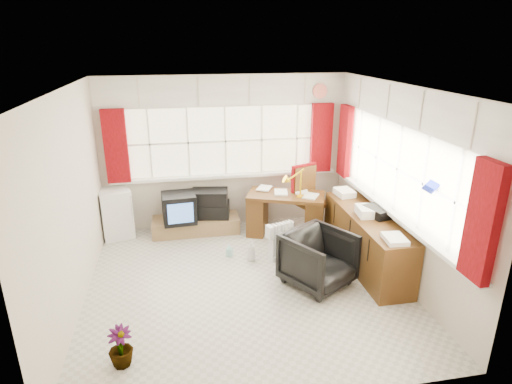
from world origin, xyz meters
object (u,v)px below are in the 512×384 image
Objects in this scene: task_chair at (307,198)px; radiator at (281,244)px; desk_lamp at (301,177)px; credenza at (366,239)px; desk at (286,212)px; crt_tv at (179,208)px; mini_fridge at (116,213)px; office_chair at (318,259)px; tv_bench at (196,225)px.

task_chair is 1.09m from radiator.
credenza is at bearing -56.49° from desk_lamp.
desk_lamp is at bearing 54.06° from radiator.
desk reaches higher than radiator.
task_chair reaches higher than crt_tv.
mini_fridge reaches higher than radiator.
task_chair is 2.05× the size of radiator.
mini_fridge is (-0.99, 0.18, -0.09)m from crt_tv.
mini_fridge is at bearing 112.30° from office_chair.
desk_lamp is 1.10m from radiator.
office_chair is 0.99× the size of mini_fridge.
desk reaches higher than office_chair.
task_chair reaches higher than credenza.
crt_tv is (-0.26, -0.10, 0.36)m from tv_bench.
office_chair is 2.49m from crt_tv.
task_chair is at bearing 47.58° from desk_lamp.
desk_lamp is (0.18, -0.16, 0.63)m from desk.
office_chair is 1.42× the size of radiator.
tv_bench is at bearing 169.80° from task_chair.
crt_tv is at bearing 102.11° from office_chair.
radiator is at bearing -108.73° from desk.
radiator is at bearing -127.58° from task_chair.
desk_lamp reaches higher than crt_tv.
task_chair is 1.44× the size of office_chair.
radiator is (-0.62, -0.81, -0.38)m from task_chair.
crt_tv is (-1.72, 1.79, 0.13)m from office_chair.
radiator is at bearing -36.10° from crt_tv.
crt_tv is (-1.42, 1.03, 0.26)m from radiator.
credenza is 2.75m from tv_bench.
credenza reaches higher than office_chair.
tv_bench is at bearing 146.30° from credenza.
credenza reaches higher than mini_fridge.
desk_lamp is at bearing -11.70° from mini_fridge.
desk_lamp is 0.33× the size of tv_bench.
desk is 1.54m from office_chair.
tv_bench is (-1.79, 0.32, -0.48)m from task_chair.
office_chair is (0.04, -1.54, -0.03)m from desk.
credenza is 2.52× the size of mini_fridge.
radiator is at bearing -125.94° from desk_lamp.
desk is 1.70× the size of office_chair.
office_chair is at bearing -88.58° from desk.
desk_lamp is 1.99m from crt_tv.
desk is 1.69× the size of mini_fridge.
desk_lamp reaches higher than credenza.
radiator is 0.28× the size of credenza.
crt_tv is at bearing 173.77° from task_chair.
crt_tv is (-1.68, 0.25, 0.10)m from desk.
task_chair is at bearing 46.77° from office_chair.
office_chair reaches higher than tv_bench.
crt_tv reaches higher than tv_bench.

